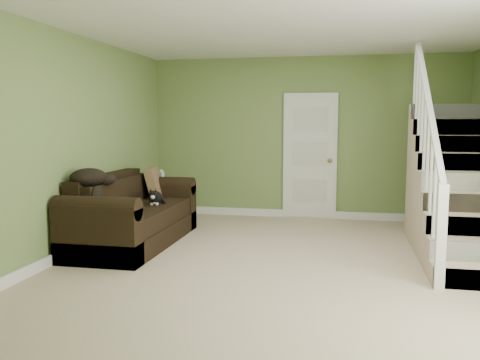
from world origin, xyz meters
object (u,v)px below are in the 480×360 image
at_px(side_table, 159,204).
at_px(sofa, 131,218).
at_px(banana, 131,212).
at_px(cat, 155,198).

bearing_deg(side_table, sofa, -84.63).
bearing_deg(banana, side_table, 79.99).
relative_size(sofa, banana, 12.63).
xyz_separation_m(side_table, banana, (0.33, -1.80, 0.20)).
xyz_separation_m(sofa, cat, (0.24, 0.23, 0.23)).
distance_m(sofa, side_table, 1.34).
xyz_separation_m(sofa, side_table, (-0.13, 1.33, -0.03)).
bearing_deg(sofa, banana, -66.29).
distance_m(side_table, banana, 1.84).
xyz_separation_m(sofa, banana, (0.21, -0.47, 0.17)).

